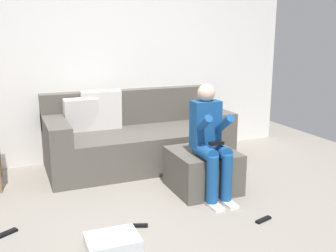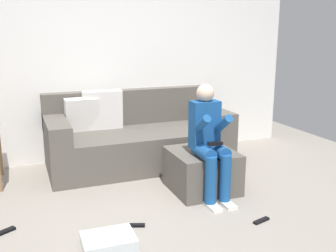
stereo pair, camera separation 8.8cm
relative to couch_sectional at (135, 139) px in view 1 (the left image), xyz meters
The scene contains 9 objects.
ground_plane 1.71m from the couch_sectional, 94.67° to the right, with size 6.45×6.45×0.00m, color gray.
wall_back 1.10m from the couch_sectional, 105.88° to the left, with size 4.96×0.10×2.61m, color white.
couch_sectional is the anchor object (origin of this frame).
ottoman 1.13m from the couch_sectional, 69.76° to the right, with size 0.64×0.65×0.42m, color #59544C.
person_seated 1.33m from the couch_sectional, 73.60° to the right, with size 0.29×0.56×1.12m.
storage_bin 2.00m from the couch_sectional, 113.16° to the right, with size 0.40×0.31×0.09m, color silver.
remote_near_ottoman 2.00m from the couch_sectional, 73.66° to the right, with size 0.17×0.04×0.02m, color black.
remote_by_storage_bin 1.68m from the couch_sectional, 107.25° to the right, with size 0.16×0.04×0.02m, color black.
remote_under_side_table 2.03m from the couch_sectional, 139.89° to the right, with size 0.19×0.05×0.02m, color black.
Camera 1 is at (-1.29, -2.80, 1.61)m, focal length 41.81 mm.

